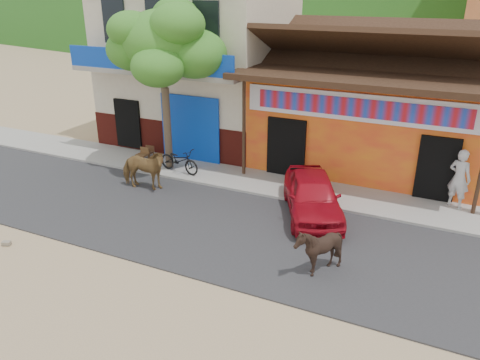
{
  "coord_description": "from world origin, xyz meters",
  "views": [
    {
      "loc": [
        4.77,
        -8.01,
        6.47
      ],
      "look_at": [
        -0.36,
        3.0,
        1.4
      ],
      "focal_mm": 35.0,
      "sensor_mm": 36.0,
      "label": 1
    }
  ],
  "objects_px": {
    "cow_dark": "(319,250)",
    "cafe_chair_left": "(148,147)",
    "pedestrian": "(459,178)",
    "red_car": "(312,195)",
    "scooter": "(179,160)",
    "tree": "(165,88)",
    "cow_tan": "(143,169)",
    "cafe_chair_right": "(142,149)"
  },
  "relations": [
    {
      "from": "red_car",
      "to": "pedestrian",
      "type": "xyz_separation_m",
      "value": [
        3.9,
        2.29,
        0.37
      ]
    },
    {
      "from": "cow_dark",
      "to": "cafe_chair_right",
      "type": "distance_m",
      "value": 9.56
    },
    {
      "from": "pedestrian",
      "to": "cafe_chair_left",
      "type": "relative_size",
      "value": 2.3
    },
    {
      "from": "cow_dark",
      "to": "cafe_chair_right",
      "type": "height_order",
      "value": "cow_dark"
    },
    {
      "from": "pedestrian",
      "to": "red_car",
      "type": "bearing_deg",
      "value": 54.66
    },
    {
      "from": "cow_tan",
      "to": "red_car",
      "type": "height_order",
      "value": "cow_tan"
    },
    {
      "from": "tree",
      "to": "cow_dark",
      "type": "relative_size",
      "value": 4.75
    },
    {
      "from": "cow_tan",
      "to": "red_car",
      "type": "relative_size",
      "value": 0.45
    },
    {
      "from": "cow_dark",
      "to": "cafe_chair_left",
      "type": "relative_size",
      "value": 1.56
    },
    {
      "from": "red_car",
      "to": "pedestrian",
      "type": "bearing_deg",
      "value": 5.33
    },
    {
      "from": "red_car",
      "to": "cafe_chair_right",
      "type": "bearing_deg",
      "value": 142.67
    },
    {
      "from": "cow_dark",
      "to": "cafe_chair_left",
      "type": "height_order",
      "value": "cow_dark"
    },
    {
      "from": "scooter",
      "to": "cafe_chair_left",
      "type": "height_order",
      "value": "scooter"
    },
    {
      "from": "tree",
      "to": "pedestrian",
      "type": "height_order",
      "value": "tree"
    },
    {
      "from": "tree",
      "to": "red_car",
      "type": "distance_m",
      "value": 6.59
    },
    {
      "from": "scooter",
      "to": "cafe_chair_right",
      "type": "relative_size",
      "value": 1.95
    },
    {
      "from": "tree",
      "to": "cow_tan",
      "type": "xyz_separation_m",
      "value": [
        0.23,
        -1.94,
        -2.36
      ]
    },
    {
      "from": "tree",
      "to": "pedestrian",
      "type": "xyz_separation_m",
      "value": [
        9.87,
        0.9,
        -2.07
      ]
    },
    {
      "from": "tree",
      "to": "cow_tan",
      "type": "height_order",
      "value": "tree"
    },
    {
      "from": "cow_tan",
      "to": "red_car",
      "type": "bearing_deg",
      "value": -94.13
    },
    {
      "from": "cafe_chair_left",
      "to": "red_car",
      "type": "bearing_deg",
      "value": -19.04
    },
    {
      "from": "cow_dark",
      "to": "tree",
      "type": "bearing_deg",
      "value": -135.49
    },
    {
      "from": "cow_dark",
      "to": "cafe_chair_left",
      "type": "bearing_deg",
      "value": -134.18
    },
    {
      "from": "cow_tan",
      "to": "cafe_chair_left",
      "type": "height_order",
      "value": "cow_tan"
    },
    {
      "from": "cow_tan",
      "to": "cow_dark",
      "type": "relative_size",
      "value": 1.34
    },
    {
      "from": "cafe_chair_right",
      "to": "red_car",
      "type": "bearing_deg",
      "value": -10.62
    },
    {
      "from": "red_car",
      "to": "cafe_chair_left",
      "type": "xyz_separation_m",
      "value": [
        -7.37,
        1.99,
        -0.16
      ]
    },
    {
      "from": "tree",
      "to": "cafe_chair_right",
      "type": "relative_size",
      "value": 6.82
    },
    {
      "from": "scooter",
      "to": "pedestrian",
      "type": "height_order",
      "value": "pedestrian"
    },
    {
      "from": "pedestrian",
      "to": "cafe_chair_right",
      "type": "distance_m",
      "value": 11.3
    },
    {
      "from": "cow_dark",
      "to": "scooter",
      "type": "relative_size",
      "value": 0.74
    },
    {
      "from": "cafe_chair_right",
      "to": "cafe_chair_left",
      "type": "bearing_deg",
      "value": 91.68
    },
    {
      "from": "cow_tan",
      "to": "cafe_chair_right",
      "type": "distance_m",
      "value": 2.71
    },
    {
      "from": "cow_dark",
      "to": "red_car",
      "type": "distance_m",
      "value": 3.12
    },
    {
      "from": "cow_tan",
      "to": "cafe_chair_right",
      "type": "xyz_separation_m",
      "value": [
        -1.63,
        2.16,
        -0.2
      ]
    },
    {
      "from": "tree",
      "to": "scooter",
      "type": "relative_size",
      "value": 3.5
    },
    {
      "from": "cow_dark",
      "to": "scooter",
      "type": "distance_m",
      "value": 7.59
    },
    {
      "from": "tree",
      "to": "cow_dark",
      "type": "height_order",
      "value": "tree"
    },
    {
      "from": "pedestrian",
      "to": "cow_dark",
      "type": "bearing_deg",
      "value": 85.59
    },
    {
      "from": "scooter",
      "to": "cafe_chair_right",
      "type": "xyz_separation_m",
      "value": [
        -2.0,
        0.47,
        -0.01
      ]
    },
    {
      "from": "scooter",
      "to": "cafe_chair_right",
      "type": "distance_m",
      "value": 2.06
    },
    {
      "from": "pedestrian",
      "to": "cafe_chair_left",
      "type": "distance_m",
      "value": 11.28
    }
  ]
}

